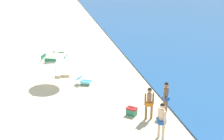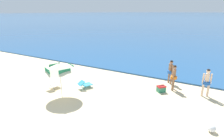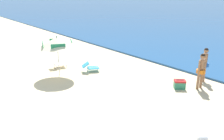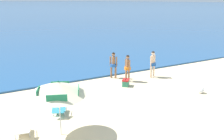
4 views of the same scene
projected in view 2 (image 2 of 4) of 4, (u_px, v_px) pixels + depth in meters
ocean_water at (216, 14)px, 346.03m from camera, size 800.00×800.00×0.10m
beach_umbrella_striped_main at (59, 67)px, 10.16m from camera, size 2.03×2.07×2.13m
lounge_chair_under_umbrella at (53, 84)px, 11.67m from camera, size 0.70×0.96×0.51m
lounge_chair_beside_umbrella at (85, 84)px, 11.78m from camera, size 0.86×1.03×0.53m
person_standing_near_shore at (171, 70)px, 12.31m from camera, size 0.40×0.40×1.65m
person_standing_beside at (207, 81)px, 10.39m from camera, size 0.48×0.41×1.68m
person_wading_in at (174, 76)px, 11.30m from camera, size 0.40×0.48×1.62m
cooler_box at (161, 89)px, 11.20m from camera, size 0.59×0.60×0.43m
beach_ball at (212, 128)px, 7.49m from camera, size 0.33×0.33×0.33m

